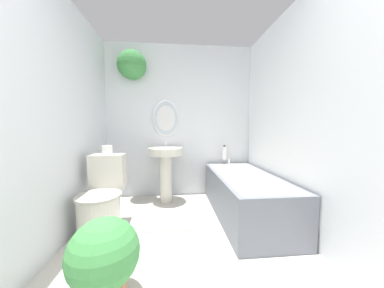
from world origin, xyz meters
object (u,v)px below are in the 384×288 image
object	(u,v)px
shampoo_bottle	(224,153)
potted_plant	(104,257)
bathtub	(245,194)
toilet	(102,202)
pedestal_sink	(166,164)
toilet_paper_roll	(107,150)

from	to	relation	value
shampoo_bottle	potted_plant	size ratio (longest dim) A/B	0.42
bathtub	potted_plant	bearing A→B (deg)	-140.23
toilet	pedestal_sink	distance (m)	1.03
potted_plant	toilet	bearing A→B (deg)	110.07
toilet_paper_roll	pedestal_sink	bearing A→B (deg)	41.41
potted_plant	toilet_paper_roll	distance (m)	1.26
toilet	pedestal_sink	bearing A→B (deg)	50.75
shampoo_bottle	toilet_paper_roll	xyz separation A→B (m)	(-1.56, -0.73, 0.14)
toilet	bathtub	xyz separation A→B (m)	(1.63, 0.22, -0.05)
toilet	toilet_paper_roll	xyz separation A→B (m)	(0.00, 0.22, 0.52)
bathtub	potted_plant	xyz separation A→B (m)	(-1.31, -1.09, 0.03)
potted_plant	shampoo_bottle	bearing A→B (deg)	55.59
pedestal_sink	potted_plant	world-z (taller)	pedestal_sink
shampoo_bottle	potted_plant	world-z (taller)	shampoo_bottle
pedestal_sink	shampoo_bottle	size ratio (longest dim) A/B	3.97
toilet	potted_plant	xyz separation A→B (m)	(0.32, -0.87, -0.03)
shampoo_bottle	toilet_paper_roll	bearing A→B (deg)	-155.00
bathtub	toilet_paper_roll	size ratio (longest dim) A/B	14.40
bathtub	toilet_paper_roll	xyz separation A→B (m)	(-1.63, -0.01, 0.57)
pedestal_sink	toilet_paper_roll	world-z (taller)	pedestal_sink
pedestal_sink	shampoo_bottle	distance (m)	0.95
shampoo_bottle	bathtub	bearing A→B (deg)	-84.56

